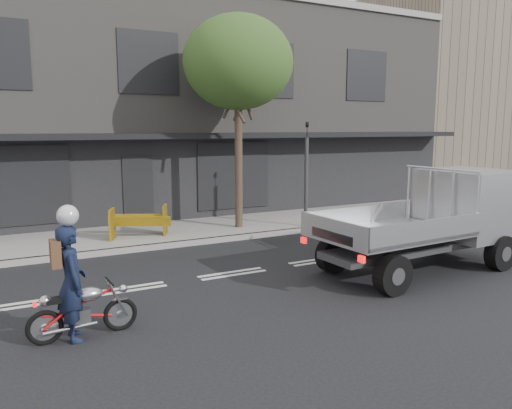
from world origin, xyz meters
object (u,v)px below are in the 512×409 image
(traffic_light_pole, at_px, (306,180))
(motorcycle, at_px, (83,310))
(street_tree, at_px, (238,63))
(flatbed_ute, at_px, (454,209))
(rider, at_px, (72,283))
(construction_barrier, at_px, (141,222))

(traffic_light_pole, relative_size, motorcycle, 2.03)
(street_tree, bearing_deg, flatbed_ute, -63.69)
(traffic_light_pole, bearing_deg, rider, -145.69)
(traffic_light_pole, height_order, flatbed_ute, traffic_light_pole)
(street_tree, distance_m, flatbed_ute, 7.68)
(motorcycle, height_order, construction_barrier, construction_barrier)
(motorcycle, bearing_deg, street_tree, 45.78)
(rider, bearing_deg, street_tree, -44.95)
(flatbed_ute, distance_m, construction_barrier, 8.42)
(street_tree, bearing_deg, motorcycle, -132.69)
(street_tree, relative_size, traffic_light_pole, 1.93)
(rider, relative_size, construction_barrier, 1.10)
(traffic_light_pole, xyz_separation_m, flatbed_ute, (0.93, -5.08, -0.28))
(construction_barrier, bearing_deg, rider, -114.09)
(street_tree, xyz_separation_m, construction_barrier, (-3.23, -0.23, -4.66))
(traffic_light_pole, distance_m, rider, 9.61)
(rider, bearing_deg, traffic_light_pole, -57.22)
(street_tree, height_order, construction_barrier, street_tree)
(street_tree, relative_size, rider, 3.66)
(motorcycle, height_order, flatbed_ute, flatbed_ute)
(street_tree, xyz_separation_m, motorcycle, (-5.77, -6.25, -4.82))
(rider, height_order, construction_barrier, rider)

